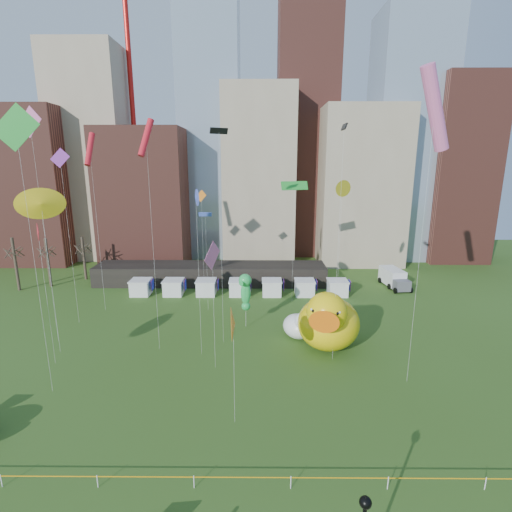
{
  "coord_description": "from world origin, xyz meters",
  "views": [
    {
      "loc": [
        3.98,
        -19.81,
        19.67
      ],
      "look_at": [
        3.76,
        11.81,
        12.0
      ],
      "focal_mm": 27.0,
      "sensor_mm": 36.0,
      "label": 1
    }
  ],
  "objects_px": {
    "box_truck": "(394,278)",
    "seahorse_green": "(246,289)",
    "seahorse_purple": "(341,324)",
    "big_duck": "(328,321)",
    "small_duck": "(299,325)"
  },
  "relations": [
    {
      "from": "small_duck",
      "to": "seahorse_green",
      "type": "height_order",
      "value": "seahorse_green"
    },
    {
      "from": "big_duck",
      "to": "box_truck",
      "type": "height_order",
      "value": "big_duck"
    },
    {
      "from": "box_truck",
      "to": "seahorse_purple",
      "type": "bearing_deg",
      "value": -128.17
    },
    {
      "from": "small_duck",
      "to": "seahorse_green",
      "type": "xyz_separation_m",
      "value": [
        -6.21,
        3.11,
        3.27
      ]
    },
    {
      "from": "small_duck",
      "to": "box_truck",
      "type": "xyz_separation_m",
      "value": [
        17.34,
        19.18,
        -0.15
      ]
    },
    {
      "from": "seahorse_green",
      "to": "seahorse_purple",
      "type": "bearing_deg",
      "value": -9.46
    },
    {
      "from": "box_truck",
      "to": "seahorse_green",
      "type": "bearing_deg",
      "value": -153.06
    },
    {
      "from": "seahorse_green",
      "to": "seahorse_purple",
      "type": "relative_size",
      "value": 1.52
    },
    {
      "from": "seahorse_purple",
      "to": "box_truck",
      "type": "xyz_separation_m",
      "value": [
        13.27,
        22.26,
        -1.62
      ]
    },
    {
      "from": "seahorse_purple",
      "to": "seahorse_green",
      "type": "bearing_deg",
      "value": 169.6
    },
    {
      "from": "small_duck",
      "to": "seahorse_purple",
      "type": "xyz_separation_m",
      "value": [
        4.07,
        -3.08,
        1.47
      ]
    },
    {
      "from": "seahorse_green",
      "to": "small_duck",
      "type": "bearing_deg",
      "value": -5.01
    },
    {
      "from": "small_duck",
      "to": "seahorse_purple",
      "type": "relative_size",
      "value": 1.13
    },
    {
      "from": "seahorse_green",
      "to": "box_truck",
      "type": "height_order",
      "value": "seahorse_green"
    },
    {
      "from": "small_duck",
      "to": "seahorse_green",
      "type": "bearing_deg",
      "value": 130.44
    }
  ]
}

